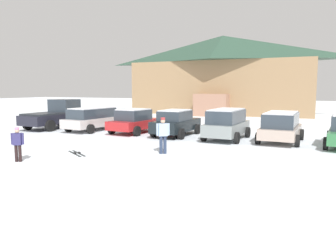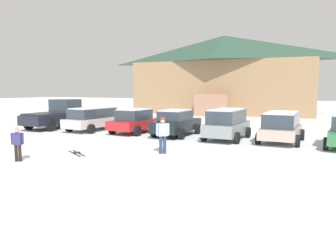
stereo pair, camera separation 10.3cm
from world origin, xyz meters
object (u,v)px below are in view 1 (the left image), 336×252
at_px(parked_silver_wagon, 93,118).
at_px(pair_of_skis, 77,153).
at_px(ski_lodge, 222,74).
at_px(parked_black_sedan, 176,123).
at_px(parked_grey_wagon, 227,123).
at_px(parked_beige_suv, 281,126).
at_px(skier_teen_in_navy_coat, 18,142).
at_px(pickup_truck, 57,115).
at_px(parked_red_sedan, 135,121).
at_px(skier_adult_in_blue_parka, 163,133).

distance_m(parked_silver_wagon, pair_of_skis, 8.49).
distance_m(ski_lodge, pair_of_skis, 27.15).
bearing_deg(parked_black_sedan, parked_grey_wagon, -2.87).
bearing_deg(parked_black_sedan, parked_silver_wagon, -179.18).
relative_size(ski_lodge, parked_silver_wagon, 4.58).
distance_m(parked_grey_wagon, parked_beige_suv, 3.01).
xyz_separation_m(parked_black_sedan, skier_teen_in_navy_coat, (-2.95, -9.50, -0.04)).
bearing_deg(parked_silver_wagon, skier_teen_in_navy_coat, -69.93).
xyz_separation_m(pickup_truck, skier_teen_in_navy_coat, (6.91, -9.59, -0.20)).
xyz_separation_m(ski_lodge, parked_silver_wagon, (-3.96, -19.62, -3.77)).
bearing_deg(parked_silver_wagon, parked_grey_wagon, -0.44).
xyz_separation_m(ski_lodge, parked_beige_suv, (8.72, -19.41, -3.75)).
bearing_deg(parked_red_sedan, skier_teen_in_navy_coat, -89.36).
distance_m(parked_red_sedan, parked_black_sedan, 3.05).
distance_m(ski_lodge, parked_silver_wagon, 20.37).
xyz_separation_m(parked_black_sedan, pair_of_skis, (-1.86, -7.22, -0.81)).
xyz_separation_m(ski_lodge, skier_teen_in_navy_coat, (-0.52, -29.03, -3.86)).
bearing_deg(ski_lodge, pickup_truck, -110.92).
xyz_separation_m(ski_lodge, parked_red_sedan, (-0.63, -19.46, -3.84)).
bearing_deg(parked_black_sedan, pair_of_skis, -104.47).
relative_size(ski_lodge, parked_red_sedan, 5.08).
bearing_deg(ski_lodge, parked_beige_suv, -65.81).
distance_m(parked_grey_wagon, pickup_truck, 13.16).
bearing_deg(skier_teen_in_navy_coat, pair_of_skis, 64.62).
xyz_separation_m(parked_beige_suv, skier_teen_in_navy_coat, (-9.24, -9.62, -0.11)).
xyz_separation_m(parked_black_sedan, parked_beige_suv, (6.30, 0.12, 0.07)).
bearing_deg(ski_lodge, parked_grey_wagon, -73.80).
relative_size(parked_red_sedan, parked_grey_wagon, 1.01).
bearing_deg(pickup_truck, parked_beige_suv, 0.10).
xyz_separation_m(ski_lodge, parked_black_sedan, (2.42, -19.53, -3.82)).
height_order(parked_silver_wagon, skier_adult_in_blue_parka, skier_adult_in_blue_parka).
bearing_deg(parked_beige_suv, skier_teen_in_navy_coat, -133.85).
distance_m(pickup_truck, skier_adult_in_blue_parka, 12.89).
bearing_deg(skier_teen_in_navy_coat, pickup_truck, 125.77).
relative_size(parked_red_sedan, parked_black_sedan, 0.99).
height_order(parked_black_sedan, pickup_truck, pickup_truck).
relative_size(parked_silver_wagon, skier_teen_in_navy_coat, 3.31).
distance_m(skier_teen_in_navy_coat, pair_of_skis, 2.64).
bearing_deg(parked_grey_wagon, parked_red_sedan, 177.91).
bearing_deg(parked_red_sedan, pair_of_skis, -80.74).
bearing_deg(pair_of_skis, pickup_truck, 137.54).
bearing_deg(pickup_truck, parked_grey_wagon, -1.12).
distance_m(parked_black_sedan, parked_grey_wagon, 3.30).
bearing_deg(parked_beige_suv, pair_of_skis, -138.02).
distance_m(parked_black_sedan, pickup_truck, 9.86).
xyz_separation_m(ski_lodge, pair_of_skis, (0.56, -26.75, -4.64)).
relative_size(parked_black_sedan, pickup_truck, 0.80).
distance_m(parked_red_sedan, parked_grey_wagon, 6.36).
height_order(parked_silver_wagon, skier_teen_in_navy_coat, parked_silver_wagon).
distance_m(skier_adult_in_blue_parka, skier_teen_in_navy_coat, 6.12).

